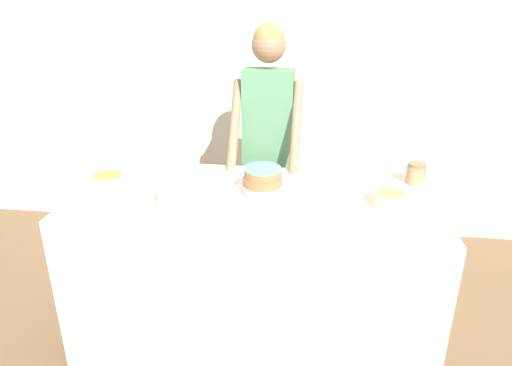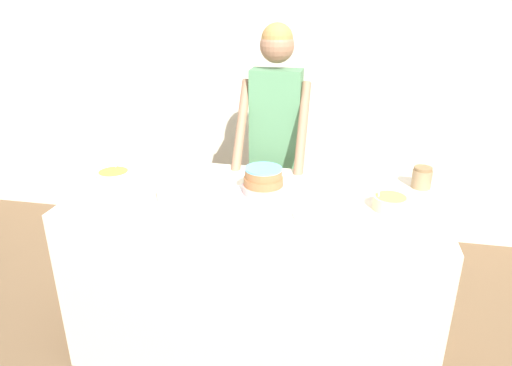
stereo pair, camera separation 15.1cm
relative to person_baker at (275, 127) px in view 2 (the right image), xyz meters
name	(u,v)px [view 2 (the right image)]	position (x,y,z in m)	size (l,w,h in m)	color
wall_back	(291,81)	(0.00, 0.80, 0.16)	(10.00, 0.05, 2.60)	beige
counter	(255,270)	(0.00, -0.70, -0.66)	(1.94, 0.88, 0.95)	beige
person_baker	(275,127)	(0.00, 0.00, 0.00)	(0.44, 0.48, 1.79)	#2D2D38
cake	(263,183)	(0.04, -0.67, -0.12)	(0.34, 0.34, 0.15)	silver
frosting_bowl_yellow	(390,202)	(0.70, -0.73, -0.15)	(0.17, 0.17, 0.15)	beige
frosting_bowl_orange	(114,176)	(-0.83, -0.67, -0.15)	(0.19, 0.19, 0.19)	white
drinking_glass	(164,193)	(-0.43, -0.89, -0.13)	(0.07, 0.07, 0.12)	silver
ceramic_plate	(318,216)	(0.35, -0.89, -0.18)	(0.24, 0.24, 0.01)	silver
stoneware_jar	(422,178)	(0.89, -0.41, -0.13)	(0.11, 0.11, 0.12)	#9E7F5B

